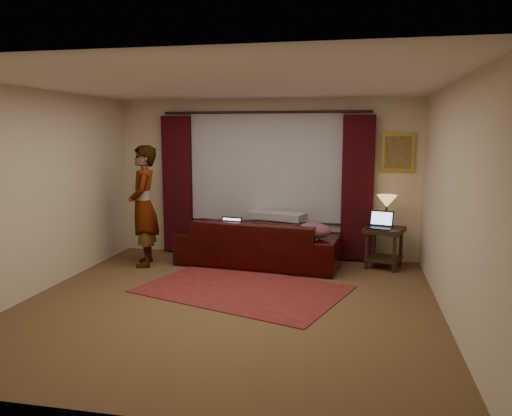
# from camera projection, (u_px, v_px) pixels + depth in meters

# --- Properties ---
(floor) EXTENTS (5.00, 5.00, 0.01)m
(floor) POSITION_uv_depth(u_px,v_px,m) (228.00, 304.00, 6.05)
(floor) COLOR brown
(floor) RESTS_ON ground
(ceiling) EXTENTS (5.00, 5.00, 0.02)m
(ceiling) POSITION_uv_depth(u_px,v_px,m) (226.00, 84.00, 5.66)
(ceiling) COLOR silver
(ceiling) RESTS_ON ground
(wall_back) EXTENTS (5.00, 0.02, 2.60)m
(wall_back) POSITION_uv_depth(u_px,v_px,m) (266.00, 179.00, 8.27)
(wall_back) COLOR beige
(wall_back) RESTS_ON ground
(wall_front) EXTENTS (5.00, 0.02, 2.60)m
(wall_front) POSITION_uv_depth(u_px,v_px,m) (135.00, 243.00, 3.43)
(wall_front) COLOR beige
(wall_front) RESTS_ON ground
(wall_left) EXTENTS (0.02, 5.00, 2.60)m
(wall_left) POSITION_uv_depth(u_px,v_px,m) (37.00, 192.00, 6.34)
(wall_left) COLOR beige
(wall_left) RESTS_ON ground
(wall_right) EXTENTS (0.02, 5.00, 2.60)m
(wall_right) POSITION_uv_depth(u_px,v_px,m) (452.00, 203.00, 5.36)
(wall_right) COLOR beige
(wall_right) RESTS_ON ground
(sheer_curtain) EXTENTS (2.50, 0.05, 1.80)m
(sheer_curtain) POSITION_uv_depth(u_px,v_px,m) (265.00, 167.00, 8.19)
(sheer_curtain) COLOR #A4A3AB
(sheer_curtain) RESTS_ON wall_back
(drape_left) EXTENTS (0.50, 0.14, 2.30)m
(drape_left) POSITION_uv_depth(u_px,v_px,m) (178.00, 185.00, 8.48)
(drape_left) COLOR black
(drape_left) RESTS_ON floor
(drape_right) EXTENTS (0.50, 0.14, 2.30)m
(drape_right) POSITION_uv_depth(u_px,v_px,m) (358.00, 188.00, 7.89)
(drape_right) COLOR black
(drape_right) RESTS_ON floor
(curtain_rod) EXTENTS (0.04, 0.04, 3.40)m
(curtain_rod) POSITION_uv_depth(u_px,v_px,m) (265.00, 112.00, 8.01)
(curtain_rod) COLOR black
(curtain_rod) RESTS_ON wall_back
(picture_frame) EXTENTS (0.50, 0.04, 0.60)m
(picture_frame) POSITION_uv_depth(u_px,v_px,m) (398.00, 152.00, 7.76)
(picture_frame) COLOR gold
(picture_frame) RESTS_ON wall_back
(sofa) EXTENTS (2.60, 1.34, 1.01)m
(sofa) POSITION_uv_depth(u_px,v_px,m) (259.00, 233.00, 7.77)
(sofa) COLOR black
(sofa) RESTS_ON floor
(throw_blanket) EXTENTS (1.01, 0.63, 0.11)m
(throw_blanket) POSITION_uv_depth(u_px,v_px,m) (276.00, 199.00, 7.90)
(throw_blanket) COLOR gray
(throw_blanket) RESTS_ON sofa
(clothing_pile) EXTENTS (0.58, 0.46, 0.23)m
(clothing_pile) POSITION_uv_depth(u_px,v_px,m) (313.00, 231.00, 7.32)
(clothing_pile) COLOR brown
(clothing_pile) RESTS_ON sofa
(laptop_sofa) EXTENTS (0.38, 0.40, 0.24)m
(laptop_sofa) POSITION_uv_depth(u_px,v_px,m) (229.00, 226.00, 7.66)
(laptop_sofa) COLOR black
(laptop_sofa) RESTS_ON sofa
(area_rug) EXTENTS (2.96, 2.42, 0.01)m
(area_rug) POSITION_uv_depth(u_px,v_px,m) (243.00, 289.00, 6.59)
(area_rug) COLOR maroon
(area_rug) RESTS_ON floor
(end_table) EXTENTS (0.68, 0.68, 0.63)m
(end_table) POSITION_uv_depth(u_px,v_px,m) (384.00, 248.00, 7.61)
(end_table) COLOR black
(end_table) RESTS_ON floor
(tiffany_lamp) EXTENTS (0.34, 0.34, 0.49)m
(tiffany_lamp) POSITION_uv_depth(u_px,v_px,m) (386.00, 211.00, 7.61)
(tiffany_lamp) COLOR olive
(tiffany_lamp) RESTS_ON end_table
(laptop_table) EXTENTS (0.45, 0.47, 0.26)m
(laptop_table) POSITION_uv_depth(u_px,v_px,m) (380.00, 220.00, 7.47)
(laptop_table) COLOR black
(laptop_table) RESTS_ON end_table
(person) EXTENTS (0.70, 0.70, 1.87)m
(person) POSITION_uv_depth(u_px,v_px,m) (144.00, 206.00, 7.69)
(person) COLOR gray
(person) RESTS_ON floor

